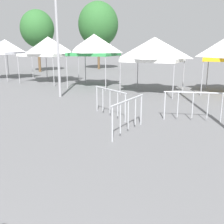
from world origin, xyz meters
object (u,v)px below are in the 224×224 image
Objects in this scene: crowd_barrier_mid_lot at (193,101)px; crowd_barrier_by_lift at (110,97)px; tree_behind_tents_right at (37,29)px; tree_behind_tents_left at (98,25)px; canopy_tent_behind_right at (154,49)px; canopy_tent_center at (94,45)px; canopy_tent_far_right at (5,47)px; light_pole_opposite_side at (56,15)px; canopy_tent_right_of_center at (48,46)px; crowd_barrier_near_person at (128,109)px.

crowd_barrier_by_lift is at bearing -168.27° from crowd_barrier_mid_lot.
tree_behind_tents_right is 20.69m from crowd_barrier_by_lift.
canopy_tent_behind_right is at bearing -52.35° from tree_behind_tents_left.
tree_behind_tents_left reaches higher than canopy_tent_center.
canopy_tent_far_right is 15.30m from crowd_barrier_by_lift.
canopy_tent_center is 14.47m from tree_behind_tents_left.
light_pole_opposite_side reaches higher than canopy_tent_far_right.
tree_behind_tents_right reaches higher than canopy_tent_right_of_center.
canopy_tent_right_of_center reaches higher than crowd_barrier_mid_lot.
canopy_tent_behind_right is 6.39m from crowd_barrier_mid_lot.
light_pole_opposite_side is (-4.20, -3.45, 1.71)m from canopy_tent_behind_right.
crowd_barrier_by_lift and crowd_barrier_mid_lot have the same top height.
crowd_barrier_by_lift is at bearing -62.04° from tree_behind_tents_left.
crowd_barrier_by_lift is 0.88× the size of crowd_barrier_mid_lot.
light_pole_opposite_side reaches higher than tree_behind_tents_right.
crowd_barrier_by_lift is at bearing -90.63° from canopy_tent_behind_right.
tree_behind_tents_left reaches higher than tree_behind_tents_right.
tree_behind_tents_left reaches higher than crowd_barrier_by_lift.
crowd_barrier_mid_lot is (11.41, -6.73, -1.92)m from canopy_tent_right_of_center.
tree_behind_tents_right reaches higher than crowd_barrier_by_lift.
canopy_tent_right_of_center reaches higher than crowd_barrier_near_person.
canopy_tent_center is at bearing 170.54° from canopy_tent_behind_right.
canopy_tent_center is 10.19m from crowd_barrier_near_person.
canopy_tent_behind_right is 1.56× the size of crowd_barrier_mid_lot.
canopy_tent_right_of_center is at bearing 131.66° from light_pole_opposite_side.
tree_behind_tents_left is at bearing 127.65° from canopy_tent_behind_right.
canopy_tent_center is 8.19m from crowd_barrier_by_lift.
crowd_barrier_near_person is at bearing -80.43° from canopy_tent_behind_right.
canopy_tent_center is at bearing -64.27° from tree_behind_tents_left.
canopy_tent_far_right reaches higher than canopy_tent_behind_right.
canopy_tent_right_of_center is at bearing 138.76° from crowd_barrier_by_lift.
crowd_barrier_mid_lot is (17.79, -13.37, -3.73)m from tree_behind_tents_right.
canopy_tent_center reaches higher than crowd_barrier_by_lift.
tree_behind_tents_left is (2.67, 11.86, 2.54)m from canopy_tent_far_right.
canopy_tent_center is 0.47× the size of light_pole_opposite_side.
canopy_tent_behind_right is at bearing 99.57° from crowd_barrier_near_person.
tree_behind_tents_left is 4.31× the size of crowd_barrier_by_lift.
canopy_tent_right_of_center is 13.36m from crowd_barrier_near_person.
canopy_tent_right_of_center is at bearing 171.46° from canopy_tent_center.
crowd_barrier_mid_lot is 0.98× the size of crowd_barrier_near_person.
canopy_tent_right_of_center is 4.24m from canopy_tent_center.
canopy_tent_behind_right is at bearing 118.70° from crowd_barrier_mid_lot.
canopy_tent_behind_right is 17.34m from tree_behind_tents_left.
light_pole_opposite_side is at bearing -140.56° from canopy_tent_behind_right.
tree_behind_tents_left is 3.79× the size of crowd_barrier_mid_lot.
light_pole_opposite_side is at bearing 164.81° from crowd_barrier_mid_lot.
canopy_tent_right_of_center is 6.60m from light_pole_opposite_side.
tree_behind_tents_right is at bearing 136.54° from crowd_barrier_by_lift.
tree_behind_tents_left is (-2.00, 12.22, 2.50)m from canopy_tent_right_of_center.
crowd_barrier_mid_lot is (16.09, -7.10, -1.89)m from canopy_tent_far_right.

